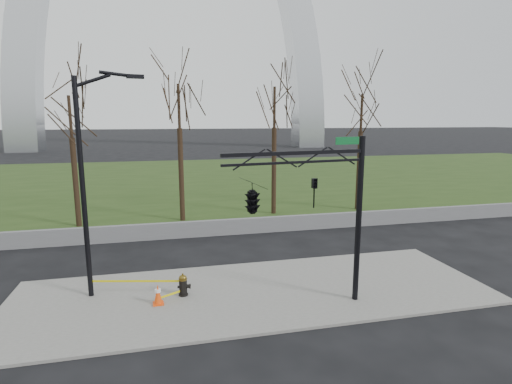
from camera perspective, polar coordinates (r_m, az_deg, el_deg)
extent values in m
plane|color=black|center=(15.70, -0.13, -14.30)|extent=(500.00, 500.00, 0.00)
cube|color=slate|center=(15.68, -0.13, -14.14)|extent=(18.00, 6.00, 0.10)
cube|color=#243A15|center=(44.49, -8.88, 1.89)|extent=(120.00, 40.00, 0.06)
cube|color=#59595B|center=(22.95, -4.65, -5.05)|extent=(60.00, 0.30, 0.90)
cylinder|color=black|center=(15.55, -10.34, -14.21)|extent=(0.35, 0.35, 0.06)
cylinder|color=black|center=(15.44, -10.37, -13.28)|extent=(0.26, 0.26, 0.61)
cylinder|color=black|center=(15.38, -9.57, -13.14)|extent=(0.24, 0.20, 0.16)
cylinder|color=black|center=(15.46, -10.95, -13.19)|extent=(0.12, 0.12, 0.10)
cylinder|color=brown|center=(15.31, -10.41, -12.16)|extent=(0.31, 0.31, 0.06)
ellipsoid|color=brown|center=(15.29, -10.42, -11.95)|extent=(0.28, 0.28, 0.21)
cylinder|color=brown|center=(15.24, -10.44, -11.53)|extent=(0.06, 0.06, 0.08)
cube|color=#ED460C|center=(15.08, -13.79, -15.21)|extent=(0.39, 0.39, 0.04)
cone|color=#ED460C|center=(14.93, -13.85, -13.96)|extent=(0.29, 0.29, 0.68)
cylinder|color=white|center=(14.88, -13.87, -13.52)|extent=(0.22, 0.22, 0.10)
cylinder|color=black|center=(15.39, -23.48, -0.05)|extent=(0.18, 0.18, 8.00)
cylinder|color=black|center=(15.24, -22.44, 14.49)|extent=(1.26, 0.36, 0.56)
cylinder|color=black|center=(15.32, -19.21, 15.61)|extent=(1.21, 0.35, 0.22)
cube|color=black|center=(15.39, -16.90, 15.52)|extent=(0.63, 0.33, 0.14)
cylinder|color=black|center=(14.51, 14.45, -4.15)|extent=(0.20, 0.20, 6.00)
cube|color=black|center=(12.79, 5.77, 5.58)|extent=(4.97, 0.83, 0.12)
cube|color=black|center=(12.82, 5.75, 4.24)|extent=(4.96, 0.79, 0.08)
cube|color=#0C5926|center=(13.73, 12.94, 7.17)|extent=(0.90, 0.17, 0.25)
imported|color=black|center=(13.30, 8.36, -0.16)|extent=(0.19, 0.22, 1.00)
imported|color=black|center=(12.38, -0.54, -0.85)|extent=(0.88, 2.53, 1.00)
cube|color=yellow|center=(15.72, -16.70, -12.11)|extent=(3.34, 0.77, 0.08)
cube|color=yellow|center=(15.23, -12.06, -14.10)|extent=(0.91, 0.53, 0.08)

